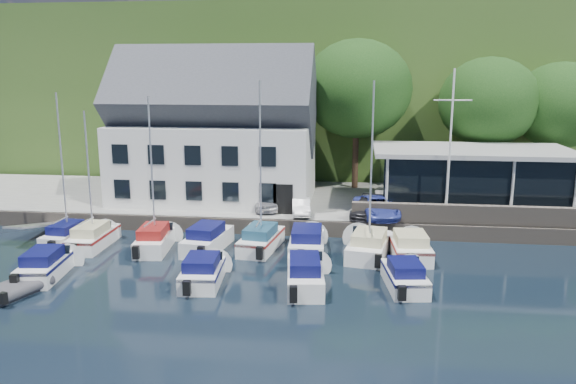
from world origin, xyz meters
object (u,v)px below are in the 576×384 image
Objects in this scene: boat_r1_6 at (371,177)px; dinghy_1 at (13,288)px; boat_r1_0 at (63,177)px; boat_r1_5 at (307,240)px; boat_r1_2 at (152,174)px; boat_r1_4 at (260,174)px; boat_r1_1 at (89,175)px; boat_r1_3 at (208,237)px; flagpole at (450,147)px; boat_r2_4 at (405,274)px; car_dgrey at (367,208)px; harbor_building at (215,140)px; club_pavilion at (470,178)px; boat_r2_2 at (203,269)px; boat_r2_3 at (305,271)px; boat_r2_0 at (46,263)px; car_silver at (263,200)px; car_white at (301,206)px; car_blue at (377,206)px; boat_r1_7 at (410,245)px.

boat_r1_6 is 18.76m from dinghy_1.
boat_r1_0 is 1.27× the size of boat_r1_5.
boat_r1_2 is 6.18m from boat_r1_4.
boat_r1_1 is (1.78, -0.34, 0.21)m from boat_r1_0.
boat_r1_3 is 5.82m from boat_r1_5.
flagpole is 1.76× the size of boat_r2_4.
boat_r1_4 is at bearing -131.22° from car_dgrey.
boat_r2_4 is at bearing -60.68° from boat_r1_6.
flagpole reaches higher than car_dgrey.
club_pavilion is (18.00, -0.50, -2.30)m from harbor_building.
boat_r2_2 is (-13.00, -9.52, -4.99)m from flagpole.
boat_r2_4 is at bearing -109.60° from flagpole.
boat_r1_6 is at bearing 51.48° from boat_r2_3.
boat_r2_2 is at bearing -134.44° from boat_r1_5.
boat_r1_4 is at bearing 14.69° from boat_r1_3.
club_pavilion is at bearing 22.97° from boat_r2_0.
boat_r2_2 is at bearing 175.26° from boat_r2_4.
boat_r1_1 reaches higher than club_pavilion.
harbor_building reaches higher than dinghy_1.
boat_r1_0 is 18.00m from boat_r1_6.
car_silver is 8.86m from boat_r1_2.
flagpole is 1.04× the size of boat_r1_6.
car_white is 0.79× the size of car_blue.
boat_r2_0 is at bearing -148.61° from car_silver.
club_pavilion is 26.35m from boat_r1_0.
boat_r2_0 is at bearing -146.24° from car_white.
boat_r1_3 is 0.69× the size of boat_r1_6.
boat_r2_4 is at bearing -70.56° from car_silver.
car_dgrey is 1.26× the size of dinghy_1.
boat_r1_3 is 4.84m from boat_r1_4.
boat_r1_3 is at bearing 3.77° from boat_r1_0.
car_blue reaches higher than boat_r1_7.
boat_r2_4 is at bearing -16.06° from boat_r1_3.
harbor_building reaches higher than boat_r1_1.
boat_r1_7 is at bearing -0.61° from boat_r1_1.
boat_r1_7 is at bearing -120.23° from flagpole.
car_white reaches higher than boat_r1_5.
car_dgrey is 0.63× the size of boat_r1_3.
flagpole reaches higher than car_white.
car_blue is at bearing 18.97° from boat_r1_0.
boat_r1_4 is at bearing -148.61° from club_pavilion.
boat_r1_1 is at bearing -162.96° from car_white.
car_blue is at bearing 47.00° from boat_r1_5.
car_dgrey is 0.61× the size of boat_r2_3.
boat_r2_2 is at bearing -117.69° from car_white.
car_blue is at bearing 41.09° from boat_r1_4.
boat_r1_6 is 10.40m from boat_r2_2.
boat_r1_1 is 0.96× the size of boat_r1_6.
club_pavilion reaches higher than car_silver.
harbor_building is at bearing 172.20° from car_dgrey.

